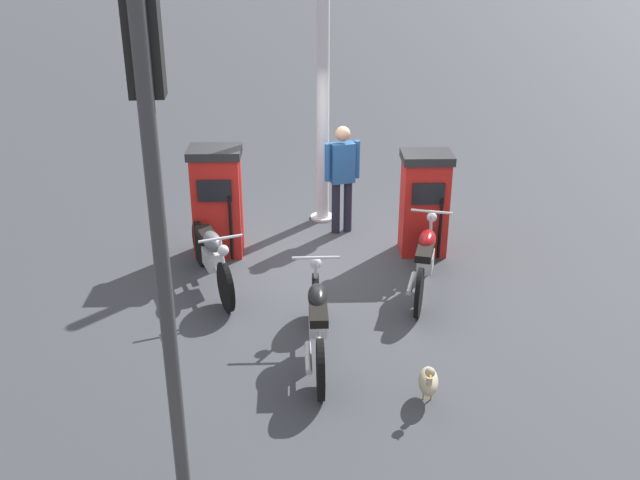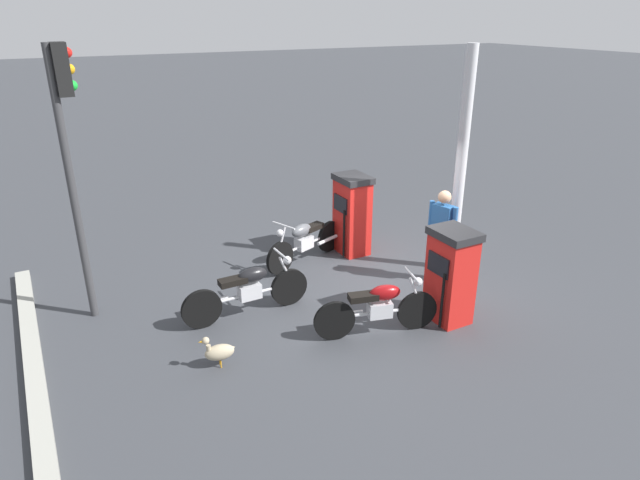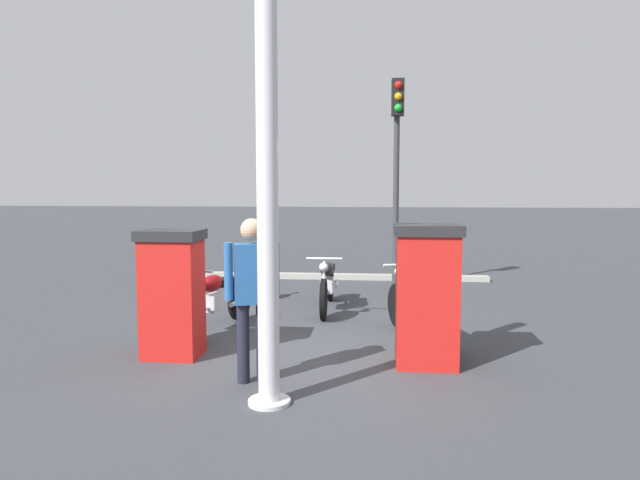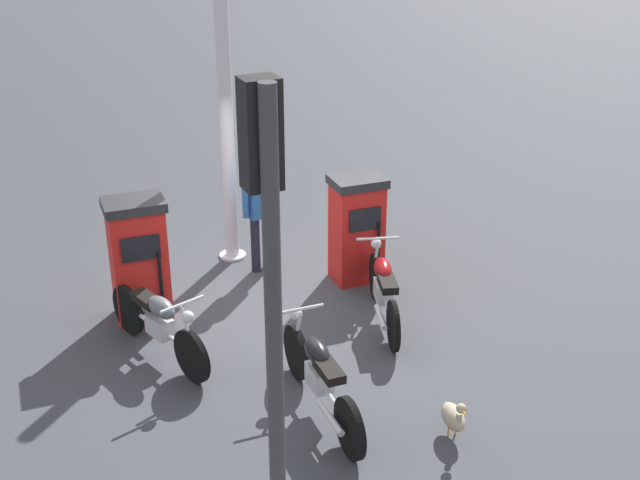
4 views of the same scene
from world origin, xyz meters
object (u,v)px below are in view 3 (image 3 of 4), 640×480
object	(u,v)px
attendant_person	(252,288)
fuel_pump_near	(427,295)
motorcycle_near_pump	(418,306)
motorcycle_extra	(327,283)
wandering_duck	(272,285)
roadside_traffic_light	(397,149)
canopy_support_pole	(267,193)
motorcycle_far_pump	(216,298)
fuel_pump_far	(172,293)

from	to	relation	value
attendant_person	fuel_pump_near	bearing A→B (deg)	-67.63
motorcycle_near_pump	motorcycle_extra	world-z (taller)	same
wandering_duck	roadside_traffic_light	size ratio (longest dim) A/B	0.12
motorcycle_extra	canopy_support_pole	bearing A→B (deg)	178.21
fuel_pump_near	roadside_traffic_light	size ratio (longest dim) A/B	0.39
fuel_pump_near	canopy_support_pole	world-z (taller)	canopy_support_pole
motorcycle_far_pump	canopy_support_pole	distance (m)	3.23
fuel_pump_near	motorcycle_extra	world-z (taller)	fuel_pump_near
fuel_pump_far	motorcycle_extra	size ratio (longest dim) A/B	0.71
motorcycle_far_pump	roadside_traffic_light	size ratio (longest dim) A/B	0.45
roadside_traffic_light	motorcycle_far_pump	bearing A→B (deg)	144.83
motorcycle_extra	roadside_traffic_light	xyz separation A→B (m)	(2.17, -1.18, 2.38)
motorcycle_far_pump	roadside_traffic_light	bearing A→B (deg)	-35.17
wandering_duck	motorcycle_near_pump	bearing A→B (deg)	-135.51
motorcycle_near_pump	attendant_person	world-z (taller)	attendant_person
wandering_duck	fuel_pump_near	bearing A→B (deg)	-144.97
motorcycle_near_pump	attendant_person	size ratio (longest dim) A/B	1.14
motorcycle_far_pump	fuel_pump_near	bearing A→B (deg)	-113.17
fuel_pump_near	motorcycle_far_pump	xyz separation A→B (m)	(1.23, 2.86, -0.35)
attendant_person	motorcycle_extra	bearing A→B (deg)	-6.76
fuel_pump_far	attendant_person	xyz separation A→B (m)	(-0.76, -1.17, 0.21)
motorcycle_far_pump	motorcycle_near_pump	bearing A→B (deg)	-93.05
fuel_pump_near	motorcycle_extra	xyz separation A→B (m)	(2.77, 1.42, -0.36)
fuel_pump_far	motorcycle_near_pump	bearing A→B (deg)	-70.16
fuel_pump_near	motorcycle_far_pump	bearing A→B (deg)	66.83
attendant_person	canopy_support_pole	distance (m)	1.17
attendant_person	wandering_duck	size ratio (longest dim) A/B	3.38
fuel_pump_near	wandering_duck	bearing A→B (deg)	35.03
motorcycle_near_pump	motorcycle_far_pump	size ratio (longest dim) A/B	1.03
wandering_duck	roadside_traffic_light	xyz separation A→B (m)	(1.30, -2.31, 2.59)
motorcycle_far_pump	fuel_pump_far	bearing A→B (deg)	173.23
motorcycle_extra	roadside_traffic_light	size ratio (longest dim) A/B	0.51
fuel_pump_far	roadside_traffic_light	size ratio (longest dim) A/B	0.37
attendant_person	canopy_support_pole	world-z (taller)	canopy_support_pole
canopy_support_pole	attendant_person	bearing A→B (deg)	27.37
roadside_traffic_light	wandering_duck	bearing A→B (deg)	119.34
fuel_pump_near	motorcycle_near_pump	size ratio (longest dim) A/B	0.83
fuel_pump_near	canopy_support_pole	size ratio (longest dim) A/B	0.40
attendant_person	roadside_traffic_light	bearing A→B (deg)	-15.63
fuel_pump_far	motorcycle_extra	xyz separation A→B (m)	(2.77, -1.59, -0.32)
canopy_support_pole	motorcycle_far_pump	bearing A→B (deg)	27.33
canopy_support_pole	roadside_traffic_light	bearing A→B (deg)	-11.77
fuel_pump_near	roadside_traffic_light	bearing A→B (deg)	2.84
motorcycle_extra	canopy_support_pole	size ratio (longest dim) A/B	0.52
motorcycle_near_pump	motorcycle_extra	size ratio (longest dim) A/B	0.91
fuel_pump_far	motorcycle_far_pump	world-z (taller)	fuel_pump_far
canopy_support_pole	wandering_duck	bearing A→B (deg)	11.45
fuel_pump_far	canopy_support_pole	xyz separation A→B (m)	(-1.32, -1.46, 1.19)
motorcycle_extra	attendant_person	xyz separation A→B (m)	(-3.53, 0.42, 0.53)
fuel_pump_far	attendant_person	world-z (taller)	attendant_person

